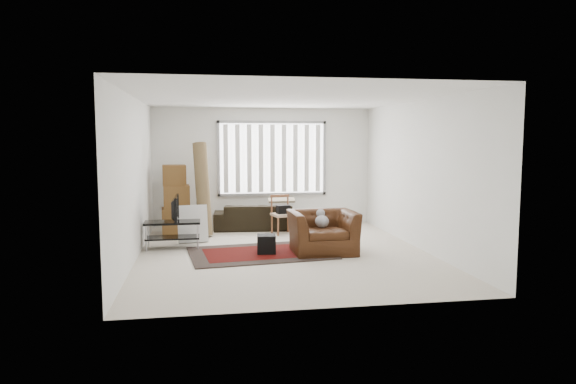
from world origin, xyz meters
The scene contains 11 objects.
room centered at (0.03, 0.51, 1.76)m, with size 6.00×6.02×2.71m.
persian_rug centered at (-0.41, 0.02, 0.01)m, with size 2.59×1.88×0.02m.
tv_stand centered at (-1.95, 0.72, 0.36)m, with size 1.00×0.45×0.50m.
tv centered at (-1.95, 0.72, 0.74)m, with size 0.81×0.11×0.47m, color black.
subwoofer centered at (-0.31, -0.03, 0.18)m, with size 0.32×0.32×0.32m, color black.
moving_boxes centered at (-1.96, 2.29, 0.67)m, with size 0.63×0.58×1.45m.
white_flatpack centered at (-1.59, 1.23, 0.36)m, with size 0.57×0.08×0.72m, color silver.
rolled_rug centered at (-1.40, 1.90, 0.97)m, with size 0.29×0.29×1.92m, color brown.
sofa centered at (-0.20, 2.45, 0.37)m, with size 1.93×0.83×0.74m, color black.
side_chair centered at (0.27, 1.81, 0.45)m, with size 0.52×0.52×0.82m.
armchair centered at (0.68, -0.07, 0.42)m, with size 1.15×1.01×0.84m.
Camera 1 is at (-1.38, -8.76, 2.01)m, focal length 32.00 mm.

